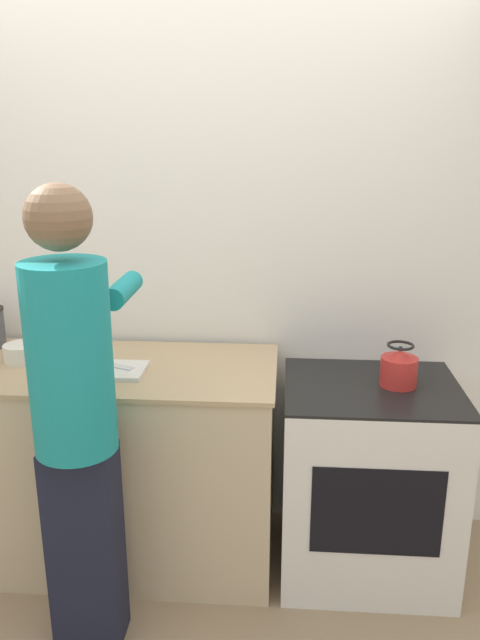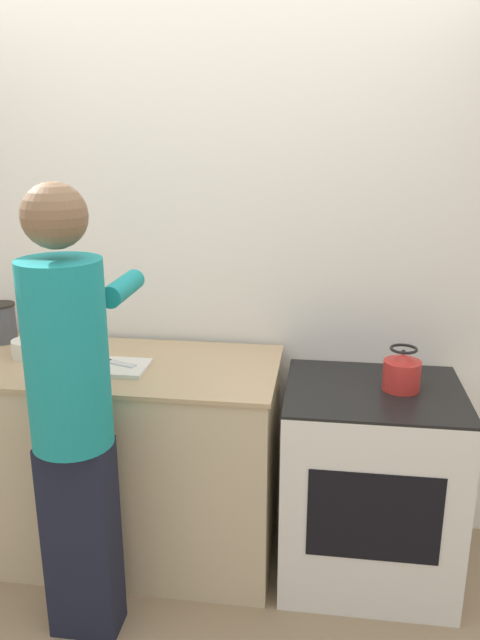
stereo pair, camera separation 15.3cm
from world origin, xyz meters
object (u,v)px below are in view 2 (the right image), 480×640
kettle (402,372)px  knife (113,362)px  bowl_prep (29,348)px  person (72,403)px  oven (369,483)px  cutting_board (111,367)px  canister_jar (2,323)px

kettle → knife: bearing=-177.9°
kettle → bowl_prep: (-1.63, 0.03, 0.01)m
person → knife: size_ratio=8.25×
oven → knife: 1.23m
person → knife: person is taller
cutting_board → kettle: 1.22m
oven → person: bearing=-156.2°
canister_jar → knife: bearing=-21.5°
oven → knife: knife is taller
person → kettle: size_ratio=9.55×
knife → kettle: 1.22m
person → kettle: bearing=22.7°
cutting_board → person: bearing=-89.2°
canister_jar → oven: bearing=-7.2°
oven → cutting_board: bearing=-177.2°
cutting_board → kettle: (1.22, 0.07, 0.02)m
person → cutting_board: bearing=90.8°
person → canister_jar: (-0.64, 0.71, 0.06)m
oven → knife: (-1.11, -0.03, 0.51)m
person → bowl_prep: size_ratio=11.45×
bowl_prep → canister_jar: size_ratio=0.81×
cutting_board → canister_jar: 0.70m
kettle → bowl_prep: size_ratio=1.20×
oven → canister_jar: size_ratio=4.64×
oven → person: person is taller
oven → person: 1.32m
person → kettle: person is taller
oven → bowl_prep: size_ratio=5.76×
canister_jar → bowl_prep: bearing=-38.9°
kettle → canister_jar: (-1.85, 0.20, 0.07)m
bowl_prep → oven: bearing=-1.7°
person → canister_jar: bearing=132.0°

